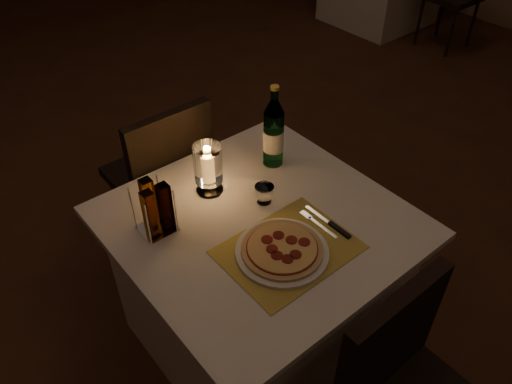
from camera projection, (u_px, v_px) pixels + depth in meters
floor at (219, 233)px, 2.84m from camera, size 8.00×10.00×0.02m
main_table at (259, 284)px, 2.07m from camera, size 1.00×1.00×0.74m
chair_far at (164, 169)px, 2.38m from camera, size 0.42×0.42×0.90m
placemat at (288, 250)px, 1.71m from camera, size 0.45×0.34×0.00m
plate at (282, 252)px, 1.69m from camera, size 0.32×0.32×0.01m
pizza at (282, 249)px, 1.68m from camera, size 0.28×0.28×0.02m
fork at (316, 222)px, 1.81m from camera, size 0.02×0.18×0.00m
knife at (335, 227)px, 1.79m from camera, size 0.02×0.22×0.01m
tumbler at (264, 194)px, 1.88m from camera, size 0.07×0.07×0.07m
water_bottle at (274, 134)px, 2.00m from camera, size 0.09×0.09×0.36m
hurricane_candle at (208, 166)px, 1.88m from camera, size 0.11×0.11×0.21m
cruet_caddy at (155, 210)px, 1.73m from camera, size 0.12×0.12×0.21m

